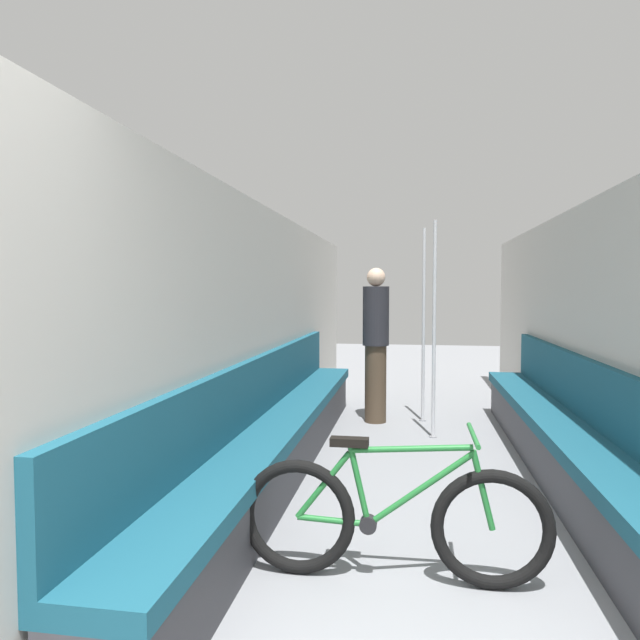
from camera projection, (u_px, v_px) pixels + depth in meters
name	position (u px, v px, depth m)	size (l,w,h in m)	color
wall_left	(246.00, 339.00, 4.56)	(0.10, 10.14, 2.24)	beige
wall_right	(614.00, 345.00, 4.11)	(0.10, 10.14, 2.24)	beige
bench_seat_row_left	(278.00, 436.00, 4.62)	(0.45, 5.65, 0.98)	#3D3D42
bench_seat_row_right	(573.00, 449.00, 4.26)	(0.45, 5.65, 0.98)	#3D3D42
bicycle	(392.00, 519.00, 2.95)	(1.62, 0.46, 0.80)	black
grab_pole_near	(434.00, 332.00, 5.80)	(0.08, 0.08, 2.22)	gray
grab_pole_far	(423.00, 328.00, 6.54)	(0.08, 0.08, 2.22)	gray
passenger_standing	(376.00, 343.00, 6.50)	(0.30, 0.30, 1.76)	#473828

